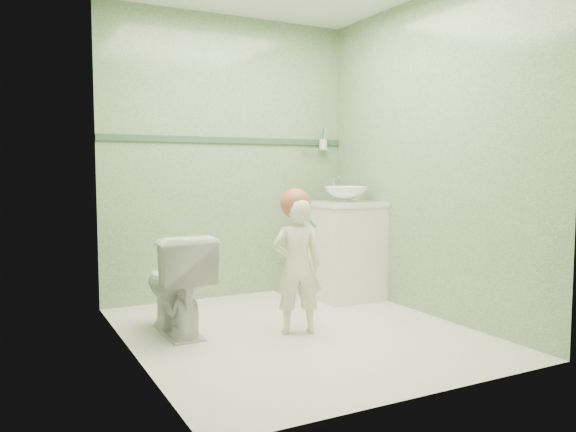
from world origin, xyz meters
TOP-DOWN VIEW (x-y plane):
  - ground at (0.00, 0.00)m, footprint 2.50×2.50m
  - room_shell at (0.00, 0.00)m, footprint 2.50×2.54m
  - trim_stripe at (0.00, 1.24)m, footprint 2.20×0.02m
  - vanity at (0.84, 0.70)m, footprint 0.52×0.50m
  - counter at (0.84, 0.70)m, footprint 0.54×0.52m
  - basin at (0.84, 0.70)m, footprint 0.37×0.37m
  - faucet at (0.84, 0.89)m, footprint 0.03×0.13m
  - cup_holder at (0.89, 1.18)m, footprint 0.26×0.07m
  - toilet at (-0.74, 0.35)m, footprint 0.39×0.67m
  - toddler at (-0.02, -0.02)m, footprint 0.38×0.31m
  - hair_cap at (-0.02, 0.01)m, footprint 0.20×0.20m
  - teal_toothbrush at (0.01, -0.16)m, footprint 0.11×0.14m

SIDE VIEW (x-z plane):
  - ground at x=0.00m, z-range 0.00..0.00m
  - toilet at x=-0.74m, z-range 0.00..0.68m
  - vanity at x=0.84m, z-range 0.00..0.80m
  - toddler at x=-0.02m, z-range 0.00..0.91m
  - teal_toothbrush at x=0.01m, z-range 0.71..0.79m
  - counter at x=0.84m, z-range 0.79..0.83m
  - hair_cap at x=-0.02m, z-range 0.77..0.98m
  - basin at x=0.84m, z-range 0.83..0.96m
  - faucet at x=0.84m, z-range 0.88..1.06m
  - room_shell at x=0.00m, z-range 0.00..2.40m
  - cup_holder at x=0.89m, z-range 1.23..1.44m
  - trim_stripe at x=0.00m, z-range 1.33..1.38m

